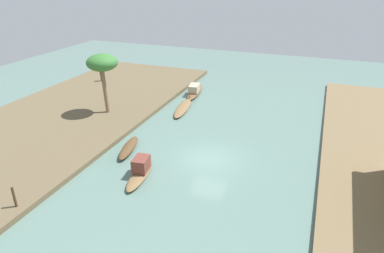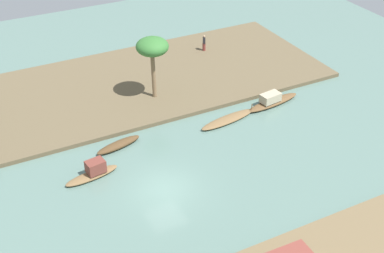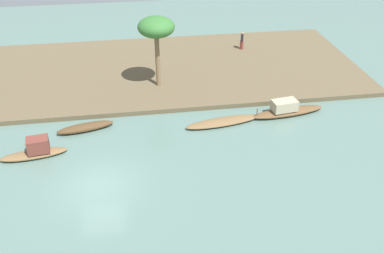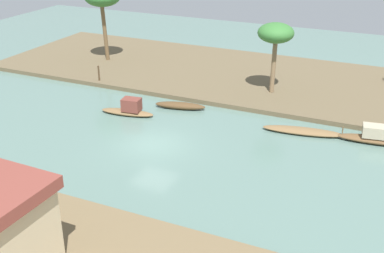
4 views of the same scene
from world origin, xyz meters
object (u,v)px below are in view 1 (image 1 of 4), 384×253
object	(u,v)px
sampan_foreground	(140,170)
palm_tree_left_near	(102,64)
sampan_midstream	(129,148)
sampan_downstream_large	(183,108)
person_on_near_bank	(102,75)
mooring_post	(14,197)
sampan_near_left_bank	(195,91)

from	to	relation	value
sampan_foreground	palm_tree_left_near	distance (m)	12.06
sampan_midstream	palm_tree_left_near	bearing A→B (deg)	-147.34
sampan_midstream	sampan_downstream_large	xyz separation A→B (m)	(-9.06, 0.56, -0.07)
person_on_near_bank	palm_tree_left_near	xyz separation A→B (m)	(8.10, 6.13, 3.74)
sampan_downstream_large	mooring_post	distance (m)	17.63
mooring_post	sampan_downstream_large	bearing A→B (deg)	171.41
sampan_midstream	sampan_near_left_bank	bearing A→B (deg)	167.11
sampan_foreground	person_on_near_bank	xyz separation A→B (m)	(-16.13, -14.00, 0.62)
sampan_midstream	sampan_foreground	distance (m)	3.74
sampan_downstream_large	palm_tree_left_near	size ratio (longest dim) A/B	1.00
sampan_foreground	palm_tree_left_near	xyz separation A→B (m)	(-8.03, -7.87, 4.36)
sampan_near_left_bank	mooring_post	distance (m)	22.14
sampan_near_left_bank	mooring_post	xyz separation A→B (m)	(22.03, -2.10, 0.57)
person_on_near_bank	sampan_downstream_large	bearing A→B (deg)	-179.19
sampan_near_left_bank	person_on_near_bank	bearing A→B (deg)	-96.32
sampan_downstream_large	person_on_near_bank	world-z (taller)	person_on_near_bank
sampan_midstream	sampan_downstream_large	world-z (taller)	sampan_midstream
sampan_foreground	person_on_near_bank	world-z (taller)	person_on_near_bank
sampan_downstream_large	sampan_foreground	world-z (taller)	sampan_foreground
sampan_near_left_bank	sampan_foreground	xyz separation A→B (m)	(16.42, 2.48, 0.05)
sampan_midstream	mooring_post	distance (m)	8.64
sampan_downstream_large	sampan_foreground	distance (m)	11.97
sampan_downstream_large	mooring_post	size ratio (longest dim) A/B	4.23
sampan_foreground	palm_tree_left_near	world-z (taller)	palm_tree_left_near
sampan_foreground	mooring_post	world-z (taller)	mooring_post
mooring_post	sampan_foreground	bearing A→B (deg)	140.73
person_on_near_bank	sampan_foreground	bearing A→B (deg)	151.50
sampan_midstream	person_on_near_bank	world-z (taller)	person_on_near_bank
sampan_downstream_large	palm_tree_left_near	bearing A→B (deg)	-66.29
sampan_midstream	person_on_near_bank	size ratio (longest dim) A/B	2.37
mooring_post	sampan_near_left_bank	bearing A→B (deg)	174.54
sampan_foreground	person_on_near_bank	distance (m)	21.37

